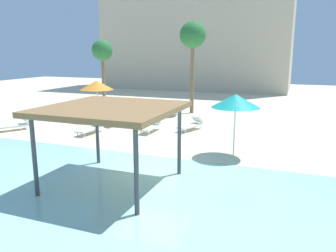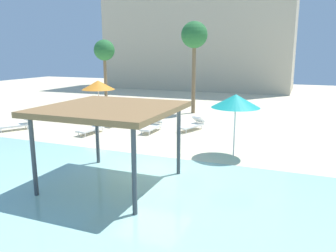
# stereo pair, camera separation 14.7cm
# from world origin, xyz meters

# --- Properties ---
(ground_plane) EXTENTS (80.00, 80.00, 0.00)m
(ground_plane) POSITION_xyz_m (0.00, 0.00, 0.00)
(ground_plane) COLOR beige
(lagoon_water) EXTENTS (44.00, 13.50, 0.04)m
(lagoon_water) POSITION_xyz_m (0.00, -5.25, 0.02)
(lagoon_water) COLOR #99D1C6
(lagoon_water) RESTS_ON ground
(shade_pavilion) EXTENTS (4.19, 4.19, 2.73)m
(shade_pavilion) POSITION_xyz_m (-0.63, -1.93, 2.56)
(shade_pavilion) COLOR #42474C
(shade_pavilion) RESTS_ON ground
(beach_umbrella_teal_1) EXTENTS (2.07, 2.07, 2.72)m
(beach_umbrella_teal_1) POSITION_xyz_m (2.55, 2.88, 2.43)
(beach_umbrella_teal_1) COLOR silver
(beach_umbrella_teal_1) RESTS_ON ground
(beach_umbrella_orange_3) EXTENTS (2.19, 2.19, 2.64)m
(beach_umbrella_orange_3) POSITION_xyz_m (-7.47, 7.69, 2.33)
(beach_umbrella_orange_3) COLOR silver
(beach_umbrella_orange_3) RESTS_ON ground
(lounge_chair_1) EXTENTS (1.51, 1.93, 0.74)m
(lounge_chair_1) POSITION_xyz_m (-10.25, 3.24, 0.33)
(lounge_chair_1) COLOR white
(lounge_chair_1) RESTS_ON ground
(lounge_chair_2) EXTENTS (0.63, 1.90, 0.74)m
(lounge_chair_2) POSITION_xyz_m (-2.71, 5.83, 0.33)
(lounge_chair_2) COLOR white
(lounge_chair_2) RESTS_ON ground
(lounge_chair_3) EXTENTS (0.80, 1.95, 0.74)m
(lounge_chair_3) POSITION_xyz_m (-5.65, 4.22, 0.33)
(lounge_chair_3) COLOR white
(lounge_chair_3) RESTS_ON ground
(lounge_chair_4) EXTENTS (1.20, 1.99, 0.74)m
(lounge_chair_4) POSITION_xyz_m (-0.68, 7.04, 0.33)
(lounge_chair_4) COLOR white
(lounge_chair_4) RESTS_ON ground
(lounge_chair_5) EXTENTS (1.13, 1.99, 0.74)m
(lounge_chair_5) POSITION_xyz_m (-5.31, 6.76, 0.33)
(lounge_chair_5) COLOR white
(lounge_chair_5) RESTS_ON ground
(palm_tree_1) EXTENTS (1.90, 1.90, 6.63)m
(palm_tree_1) POSITION_xyz_m (-2.40, 12.53, 5.51)
(palm_tree_1) COLOR brown
(palm_tree_1) RESTS_ON ground
(palm_tree_2) EXTENTS (1.90, 1.90, 5.60)m
(palm_tree_2) POSITION_xyz_m (-12.10, 15.91, 4.53)
(palm_tree_2) COLOR brown
(palm_tree_2) RESTS_ON ground
(hotel_block_0) EXTENTS (22.60, 8.35, 17.86)m
(hotel_block_0) POSITION_xyz_m (-7.43, 30.23, 8.93)
(hotel_block_0) COLOR beige
(hotel_block_0) RESTS_ON ground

